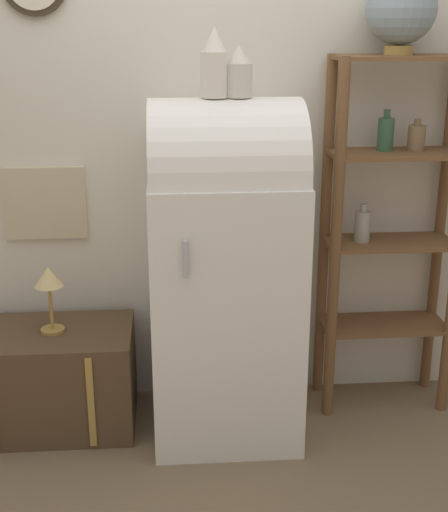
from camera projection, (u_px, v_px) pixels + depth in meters
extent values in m
plane|color=#7A664C|center=(229.00, 448.00, 3.24)|extent=(12.00, 12.00, 0.00)
cube|color=silver|center=(219.00, 132.00, 3.35)|extent=(7.00, 0.05, 2.70)
cube|color=#C6B793|center=(45.00, 203.00, 3.36)|extent=(0.39, 0.02, 0.34)
cube|color=white|center=(225.00, 306.00, 3.26)|extent=(0.66, 0.66, 1.22)
cylinder|color=white|center=(225.00, 171.00, 3.06)|extent=(0.64, 0.62, 0.62)
cylinder|color=#B7B7BC|center=(186.00, 259.00, 2.80)|extent=(0.02, 0.02, 0.15)
cube|color=brown|center=(50.00, 378.00, 3.36)|extent=(0.79, 0.47, 0.49)
cube|color=#AD8942|center=(91.00, 403.00, 3.15)|extent=(0.03, 0.01, 0.44)
cylinder|color=brown|center=(335.00, 250.00, 3.26)|extent=(0.05, 0.05, 1.71)
cylinder|color=brown|center=(324.00, 235.00, 3.48)|extent=(0.05, 0.05, 1.71)
cylinder|color=brown|center=(439.00, 232.00, 3.53)|extent=(0.05, 0.05, 1.71)
cube|color=brown|center=(383.00, 324.00, 3.53)|extent=(0.61, 0.27, 0.02)
cube|color=brown|center=(389.00, 243.00, 3.39)|extent=(0.61, 0.27, 0.02)
cube|color=brown|center=(396.00, 154.00, 3.26)|extent=(0.61, 0.27, 0.02)
cube|color=brown|center=(404.00, 57.00, 3.12)|extent=(0.61, 0.27, 0.02)
cylinder|color=#9E998E|center=(362.00, 226.00, 3.36)|extent=(0.07, 0.07, 0.15)
cylinder|color=#9E998E|center=(363.00, 208.00, 3.33)|extent=(0.03, 0.03, 0.04)
cylinder|color=#335B3D|center=(386.00, 134.00, 3.25)|extent=(0.07, 0.07, 0.15)
cylinder|color=#335B3D|center=(387.00, 114.00, 3.22)|extent=(0.03, 0.03, 0.04)
cylinder|color=#7F6647|center=(416.00, 138.00, 3.26)|extent=(0.08, 0.08, 0.12)
cylinder|color=#7F6647|center=(418.00, 122.00, 3.24)|extent=(0.03, 0.03, 0.03)
cylinder|color=#AD8942|center=(398.00, 50.00, 3.13)|extent=(0.13, 0.13, 0.04)
sphere|color=#7F939E|center=(402.00, 8.00, 3.07)|extent=(0.31, 0.31, 0.31)
cylinder|color=silver|center=(214.00, 75.00, 2.92)|extent=(0.12, 0.12, 0.18)
cone|color=silver|center=(214.00, 39.00, 2.87)|extent=(0.10, 0.10, 0.10)
cylinder|color=beige|center=(239.00, 80.00, 2.94)|extent=(0.11, 0.11, 0.14)
cone|color=beige|center=(239.00, 54.00, 2.90)|extent=(0.10, 0.10, 0.07)
cylinder|color=#AD8942|center=(53.00, 330.00, 3.28)|extent=(0.11, 0.11, 0.02)
cylinder|color=#AD8942|center=(51.00, 307.00, 3.25)|extent=(0.02, 0.02, 0.21)
cone|color=#DBC184|center=(48.00, 277.00, 3.20)|extent=(0.13, 0.13, 0.09)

